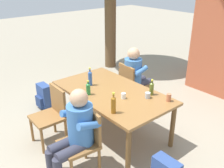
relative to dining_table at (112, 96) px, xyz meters
The scene contains 15 objects.
ground_plane 0.67m from the dining_table, ahead, with size 24.00×24.00×0.00m, color gray.
dining_table is the anchor object (origin of this frame).
chair_far_left 0.94m from the dining_table, 117.22° to the left, with size 0.48×0.48×0.87m.
chair_near_right 0.94m from the dining_table, 62.64° to the right, with size 0.49×0.49×0.87m.
chair_near_left 0.94m from the dining_table, 116.74° to the right, with size 0.45×0.45×0.87m.
person_in_white_shirt 1.02m from the dining_table, 114.08° to the left, with size 0.47×0.61×1.18m.
person_in_plaid_shirt 1.02m from the dining_table, 65.92° to the right, with size 0.47×0.61×1.18m.
bottle_amber 0.68m from the dining_table, 38.42° to the right, with size 0.06×0.06×0.29m.
bottle_green 0.40m from the dining_table, 112.39° to the right, with size 0.06×0.06×0.22m.
bottle_blue 0.46m from the dining_table, 163.15° to the right, with size 0.06×0.06×0.30m.
bottle_olive 0.62m from the dining_table, 38.58° to the left, with size 0.06×0.06×0.24m.
cup_white 0.31m from the dining_table, ahead, with size 0.07×0.07×0.08m, color white.
cup_terracotta 0.87m from the dining_table, 27.94° to the left, with size 0.07×0.07×0.11m, color #BC6B47.
cup_steel 0.57m from the dining_table, 26.48° to the left, with size 0.08×0.08×0.08m, color #B2B7BC.
backpack_by_near_side 1.60m from the dining_table, 162.59° to the right, with size 0.31×0.22×0.47m.
Camera 1 is at (2.69, -2.26, 2.43)m, focal length 41.03 mm.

